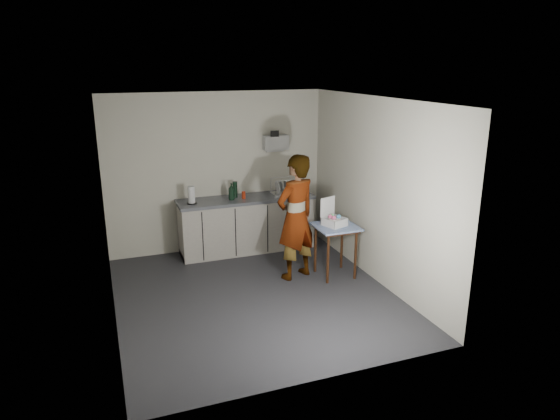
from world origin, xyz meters
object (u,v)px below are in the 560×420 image
object	(u,v)px
soda_can	(244,195)
dish_rack	(283,190)
standing_man	(296,217)
paper_towel	(191,195)
side_table	(336,232)
dark_bottle	(235,189)
bakery_box	(333,219)
soap_bottle	(231,192)
kitchen_counter	(247,226)

from	to	relation	value
soda_can	dish_rack	distance (m)	0.70
standing_man	soda_can	world-z (taller)	standing_man
paper_towel	side_table	bearing A→B (deg)	-37.63
soda_can	dark_bottle	world-z (taller)	dark_bottle
soda_can	side_table	bearing A→B (deg)	-55.56
standing_man	bakery_box	bearing A→B (deg)	146.86
dish_rack	bakery_box	distance (m)	1.46
dark_bottle	soap_bottle	bearing A→B (deg)	-125.95
dark_bottle	dish_rack	bearing A→B (deg)	-4.57
standing_man	soda_can	xyz separation A→B (m)	(-0.40, 1.26, 0.06)
side_table	bakery_box	bearing A→B (deg)	126.94
soap_bottle	soda_can	bearing A→B (deg)	3.52
paper_towel	bakery_box	size ratio (longest dim) A/B	0.70
standing_man	soap_bottle	size ratio (longest dim) A/B	6.66
kitchen_counter	standing_man	distance (m)	1.43
dish_rack	soap_bottle	bearing A→B (deg)	-175.79
dark_bottle	dish_rack	xyz separation A→B (m)	(0.81, -0.06, -0.07)
standing_man	bakery_box	xyz separation A→B (m)	(0.54, -0.12, -0.05)
side_table	dish_rack	size ratio (longest dim) A/B	2.01
dark_bottle	dish_rack	size ratio (longest dim) A/B	0.69
standing_man	side_table	bearing A→B (deg)	144.07
side_table	soda_can	world-z (taller)	soda_can
soap_bottle	dish_rack	world-z (taller)	soap_bottle
paper_towel	bakery_box	xyz separation A→B (m)	(1.79, -1.37, -0.18)
kitchen_counter	soda_can	bearing A→B (deg)	-143.04
side_table	standing_man	xyz separation A→B (m)	(-0.57, 0.15, 0.24)
soda_can	paper_towel	distance (m)	0.85
kitchen_counter	dark_bottle	distance (m)	0.64
dark_bottle	bakery_box	distance (m)	1.84
paper_towel	soap_bottle	bearing A→B (deg)	-0.02
dark_bottle	bakery_box	xyz separation A→B (m)	(1.05, -1.50, -0.18)
paper_towel	dish_rack	distance (m)	1.55
side_table	paper_towel	size ratio (longest dim) A/B	2.77
soap_bottle	kitchen_counter	bearing A→B (deg)	11.41
paper_towel	kitchen_counter	bearing A→B (deg)	3.29
kitchen_counter	dish_rack	xyz separation A→B (m)	(0.64, 0.01, 0.54)
kitchen_counter	dark_bottle	size ratio (longest dim) A/B	8.50
soda_can	paper_towel	bearing A→B (deg)	-179.16
dish_rack	bakery_box	bearing A→B (deg)	-80.25
paper_towel	standing_man	bearing A→B (deg)	-44.90
kitchen_counter	side_table	bearing A→B (deg)	-57.74
side_table	standing_man	world-z (taller)	standing_man
kitchen_counter	side_table	xyz separation A→B (m)	(0.92, -1.45, 0.24)
kitchen_counter	paper_towel	world-z (taller)	paper_towel
soap_bottle	bakery_box	bearing A→B (deg)	-49.95
kitchen_counter	paper_towel	distance (m)	1.09
kitchen_counter	soap_bottle	distance (m)	0.67
soda_can	dark_bottle	distance (m)	0.18
side_table	standing_man	bearing A→B (deg)	165.16
standing_man	kitchen_counter	bearing A→B (deg)	-95.60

